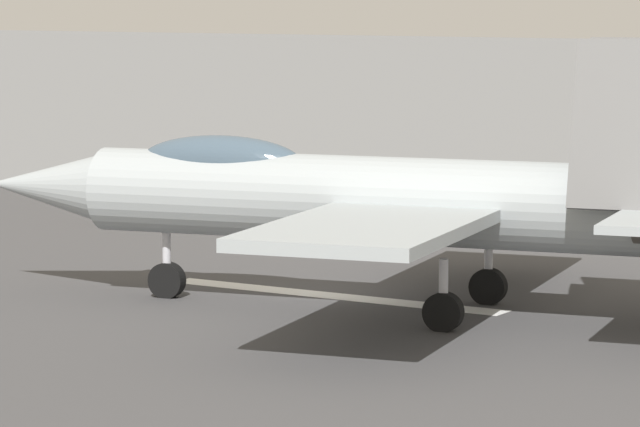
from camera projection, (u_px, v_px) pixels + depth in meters
The scene contains 5 objects.
ground_plane at pixel (350, 299), 38.17m from camera, with size 400.00×400.00×0.00m, color slate.
runway_strip at pixel (351, 298), 38.16m from camera, with size 240.00×26.00×0.02m.
fighter_jet at pixel (386, 196), 36.23m from camera, with size 17.09×13.47×5.54m.
crew_person at pixel (122, 196), 49.96m from camera, with size 0.32×0.70×1.64m.
marker_cone_mid at pixel (468, 212), 50.94m from camera, with size 0.44×0.44×0.55m, color orange.
Camera 1 is at (-19.23, 32.40, 6.41)m, focal length 102.03 mm.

